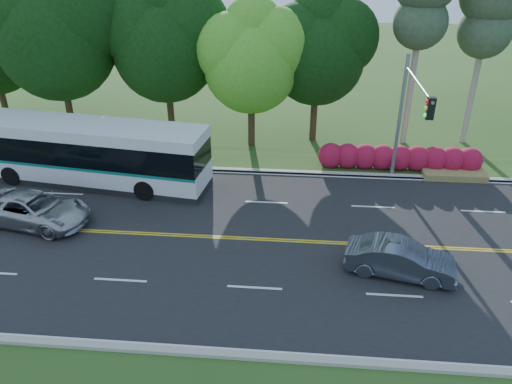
# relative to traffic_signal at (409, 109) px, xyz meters

# --- Properties ---
(ground) EXTENTS (120.00, 120.00, 0.00)m
(ground) POSITION_rel_traffic_signal_xyz_m (-6.49, -5.40, -4.67)
(ground) COLOR #2C4C19
(ground) RESTS_ON ground
(road) EXTENTS (60.00, 14.00, 0.02)m
(road) POSITION_rel_traffic_signal_xyz_m (-6.49, -5.40, -4.66)
(road) COLOR black
(road) RESTS_ON ground
(curb_north) EXTENTS (60.00, 0.30, 0.15)m
(curb_north) POSITION_rel_traffic_signal_xyz_m (-6.49, 1.75, -4.60)
(curb_north) COLOR #ADA99C
(curb_north) RESTS_ON ground
(curb_south) EXTENTS (60.00, 0.30, 0.15)m
(curb_south) POSITION_rel_traffic_signal_xyz_m (-6.49, -12.55, -4.60)
(curb_south) COLOR #ADA99C
(curb_south) RESTS_ON ground
(grass_verge) EXTENTS (60.00, 4.00, 0.10)m
(grass_verge) POSITION_rel_traffic_signal_xyz_m (-6.49, 3.60, -4.62)
(grass_verge) COLOR #2C4C19
(grass_verge) RESTS_ON ground
(lane_markings) EXTENTS (57.60, 13.82, 0.00)m
(lane_markings) POSITION_rel_traffic_signal_xyz_m (-6.59, -5.40, -4.65)
(lane_markings) COLOR gold
(lane_markings) RESTS_ON road
(tree_row) EXTENTS (44.70, 9.10, 13.84)m
(tree_row) POSITION_rel_traffic_signal_xyz_m (-11.65, 6.73, 2.06)
(tree_row) COLOR #2E2114
(tree_row) RESTS_ON ground
(bougainvillea_hedge) EXTENTS (9.50, 2.25, 1.50)m
(bougainvillea_hedge) POSITION_rel_traffic_signal_xyz_m (0.69, 2.75, -3.95)
(bougainvillea_hedge) COLOR maroon
(bougainvillea_hedge) RESTS_ON ground
(traffic_signal) EXTENTS (0.42, 6.10, 7.00)m
(traffic_signal) POSITION_rel_traffic_signal_xyz_m (0.00, 0.00, 0.00)
(traffic_signal) COLOR #909398
(traffic_signal) RESTS_ON ground
(transit_bus) EXTENTS (13.43, 4.58, 3.45)m
(transit_bus) POSITION_rel_traffic_signal_xyz_m (-16.89, -0.36, -2.94)
(transit_bus) COLOR white
(transit_bus) RESTS_ON road
(sedan) EXTENTS (4.67, 2.44, 1.46)m
(sedan) POSITION_rel_traffic_signal_xyz_m (-1.13, -7.49, -3.92)
(sedan) COLOR #535964
(sedan) RESTS_ON road
(suv) EXTENTS (5.85, 3.52, 1.52)m
(suv) POSITION_rel_traffic_signal_xyz_m (-18.00, -4.90, -3.89)
(suv) COLOR #AEB0B2
(suv) RESTS_ON road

